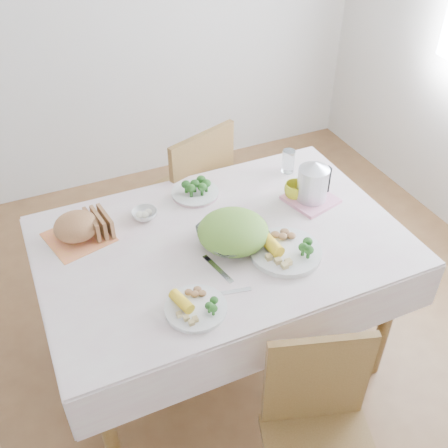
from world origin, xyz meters
name	(u,v)px	position (x,y,z in m)	size (l,w,h in m)	color
floor	(222,353)	(0.00, 0.00, 0.00)	(3.60, 3.60, 0.00)	brown
dining_table	(222,302)	(0.00, 0.00, 0.38)	(1.40, 0.90, 0.75)	brown
tablecloth	(222,240)	(0.00, 0.00, 0.76)	(1.50, 1.00, 0.01)	silver
chair_far	(181,198)	(0.07, 0.73, 0.47)	(0.43, 0.43, 0.95)	brown
salad_bowl	(233,237)	(0.03, -0.05, 0.80)	(0.27, 0.27, 0.07)	white
dinner_plate_left	(196,308)	(-0.25, -0.32, 0.77)	(0.23, 0.23, 0.02)	white
dinner_plate_right	(285,252)	(0.20, -0.19, 0.77)	(0.29, 0.29, 0.02)	white
broccoli_plate	(195,193)	(0.02, 0.34, 0.77)	(0.22, 0.22, 0.02)	beige
napkin	(79,237)	(-0.54, 0.25, 0.76)	(0.24, 0.24, 0.00)	#E07E45
bread_loaf	(76,227)	(-0.54, 0.25, 0.82)	(0.19, 0.18, 0.11)	brown
fruit_bowl	(145,214)	(-0.25, 0.27, 0.78)	(0.11, 0.11, 0.03)	white
yellow_mug	(295,191)	(0.43, 0.13, 0.80)	(0.10, 0.10, 0.08)	yellow
glass_tumbler	(288,160)	(0.51, 0.34, 0.83)	(0.06, 0.06, 0.12)	white
pink_tray	(311,199)	(0.48, 0.08, 0.77)	(0.20, 0.20, 0.02)	pink
electric_kettle	(313,179)	(0.48, 0.08, 0.88)	(0.14, 0.14, 0.19)	#B2B5BA
fork_left	(218,269)	(-0.09, -0.17, 0.76)	(0.02, 0.18, 0.00)	silver
fork_right	(269,247)	(0.15, -0.13, 0.76)	(0.02, 0.17, 0.00)	silver
knife	(230,292)	(-0.10, -0.30, 0.76)	(0.02, 0.16, 0.00)	silver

